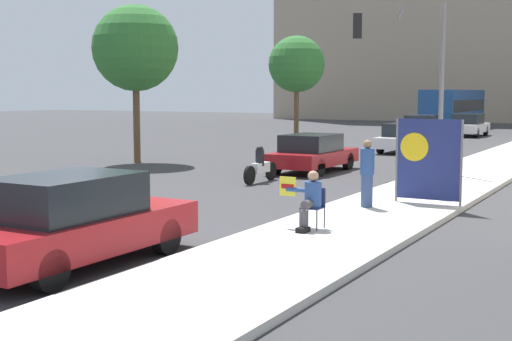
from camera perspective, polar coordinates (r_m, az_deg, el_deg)
The scene contains 16 objects.
ground_plane at distance 13.89m, azimuth -14.26°, elevation -5.85°, with size 160.00×160.00×0.00m, color #38383A.
sidewalk_curb at distance 25.56m, azimuth 16.73°, elevation -0.31°, with size 3.06×90.00×0.14m, color beige.
seated_protester at distance 14.29m, azimuth 4.36°, elevation -2.24°, with size 0.91×0.77×1.17m.
jogger_on_sidewalk at distance 17.20m, azimuth 8.88°, elevation -0.21°, with size 0.34×0.34×1.61m.
pedestrian_behind at distance 19.29m, azimuth 13.74°, elevation 0.75°, with size 0.34×0.34×1.83m.
protest_banner at distance 18.00m, azimuth 13.59°, elevation 0.87°, with size 1.67×0.06×2.09m.
traffic_light_pole at distance 25.13m, azimuth 12.20°, elevation 8.70°, with size 2.96×2.73×5.73m.
parked_car_curbside at distance 12.16m, azimuth -14.51°, elevation -3.93°, with size 1.88×4.52×1.53m.
car_on_road_nearest at distance 25.90m, azimuth 4.54°, elevation 1.41°, with size 1.87×4.29×1.38m.
car_on_road_midblock at distance 35.27m, azimuth 11.92°, elevation 2.59°, with size 1.85×4.58×1.40m.
car_on_road_distant at distance 44.25m, azimuth 13.20°, elevation 3.34°, with size 1.83×4.50×1.54m.
car_on_road_far_lane at distance 49.23m, azimuth 16.64°, elevation 3.50°, with size 1.87×4.57×1.49m.
city_bus_on_road at distance 56.69m, azimuth 15.51°, elevation 4.91°, with size 2.48×10.41×3.08m.
motorcycle_on_road at distance 22.79m, azimuth 0.35°, elevation 0.34°, with size 0.28×2.03×1.18m.
street_tree_near_curb at distance 29.72m, azimuth -9.63°, elevation 9.60°, with size 3.50×3.50×6.42m.
street_tree_midblock at distance 40.84m, azimuth 3.27°, elevation 8.47°, with size 3.20×3.20×6.09m.
Camera 1 is at (9.40, -9.81, 2.86)m, focal length 50.00 mm.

